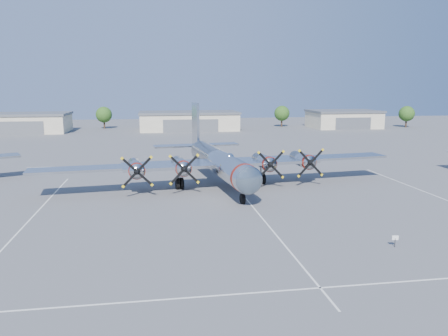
{
  "coord_description": "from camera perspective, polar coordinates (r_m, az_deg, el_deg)",
  "views": [
    {
      "loc": [
        -10.01,
        -46.32,
        12.45
      ],
      "look_at": [
        -2.18,
        2.78,
        3.2
      ],
      "focal_mm": 35.0,
      "sensor_mm": 36.0,
      "label": 1
    }
  ],
  "objects": [
    {
      "name": "ground",
      "position": [
        49.0,
        3.04,
        -4.2
      ],
      "size": [
        260.0,
        260.0,
        0.0
      ],
      "primitive_type": "plane",
      "color": "#525254",
      "rests_on": "ground"
    },
    {
      "name": "parking_lines",
      "position": [
        47.35,
        3.48,
        -4.72
      ],
      "size": [
        60.0,
        50.08,
        0.01
      ],
      "color": "silver",
      "rests_on": "ground"
    },
    {
      "name": "hangar_west",
      "position": [
        133.33,
        -24.37,
        5.42
      ],
      "size": [
        22.6,
        14.6,
        5.4
      ],
      "color": "#BCB195",
      "rests_on": "ground"
    },
    {
      "name": "hangar_center",
      "position": [
        129.04,
        -4.61,
        6.18
      ],
      "size": [
        28.6,
        14.6,
        5.4
      ],
      "color": "#BCB195",
      "rests_on": "ground"
    },
    {
      "name": "hangar_east",
      "position": [
        141.13,
        15.32,
        6.21
      ],
      "size": [
        20.6,
        14.6,
        5.4
      ],
      "color": "#BCB195",
      "rests_on": "ground"
    },
    {
      "name": "tree_west",
      "position": [
        137.39,
        -15.42,
        6.73
      ],
      "size": [
        4.8,
        4.8,
        6.64
      ],
      "color": "#382619",
      "rests_on": "ground"
    },
    {
      "name": "tree_east",
      "position": [
        140.4,
        7.57,
        7.09
      ],
      "size": [
        4.8,
        4.8,
        6.64
      ],
      "color": "#382619",
      "rests_on": "ground"
    },
    {
      "name": "tree_far_east",
      "position": [
        148.7,
        22.75,
        6.55
      ],
      "size": [
        4.8,
        4.8,
        6.64
      ],
      "color": "#382619",
      "rests_on": "ground"
    },
    {
      "name": "main_bomber_b29",
      "position": [
        57.33,
        -0.89,
        -2.01
      ],
      "size": [
        48.73,
        36.13,
        10.05
      ],
      "primitive_type": null,
      "rotation": [
        0.0,
        0.0,
        0.12
      ],
      "color": "silver",
      "rests_on": "ground"
    },
    {
      "name": "info_placard",
      "position": [
        37.31,
        21.46,
        -8.62
      ],
      "size": [
        0.5,
        0.13,
        0.96
      ],
      "rotation": [
        0.0,
        0.0,
        -0.19
      ],
      "color": "black",
      "rests_on": "ground"
    }
  ]
}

